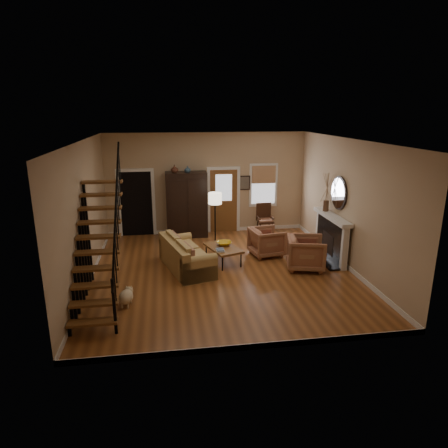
{
  "coord_description": "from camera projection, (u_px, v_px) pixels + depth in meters",
  "views": [
    {
      "loc": [
        -1.37,
        -9.37,
        3.99
      ],
      "look_at": [
        0.1,
        0.4,
        1.15
      ],
      "focal_mm": 32.0,
      "sensor_mm": 36.0,
      "label": 1
    }
  ],
  "objects": [
    {
      "name": "dog",
      "position": [
        126.0,
        298.0,
        8.38
      ],
      "size": [
        0.38,
        0.53,
        0.35
      ],
      "primitive_type": null,
      "rotation": [
        0.0,
        0.0,
        -0.19
      ],
      "color": "beige",
      "rests_on": "ground"
    },
    {
      "name": "staircase",
      "position": [
        97.0,
        231.0,
        8.12
      ],
      "size": [
        0.94,
        2.8,
        3.2
      ],
      "primitive_type": null,
      "color": "brown",
      "rests_on": "ground"
    },
    {
      "name": "books",
      "position": [
        220.0,
        250.0,
        10.38
      ],
      "size": [
        0.21,
        0.29,
        0.05
      ],
      "primitive_type": null,
      "color": "beige",
      "rests_on": "coffee_table"
    },
    {
      "name": "side_chair",
      "position": [
        265.0,
        219.0,
        13.13
      ],
      "size": [
        0.54,
        0.54,
        1.02
      ],
      "primitive_type": null,
      "color": "#3A2112",
      "rests_on": "ground"
    },
    {
      "name": "armoire",
      "position": [
        187.0,
        205.0,
        12.8
      ],
      "size": [
        1.3,
        0.6,
        2.1
      ],
      "primitive_type": null,
      "color": "black",
      "rests_on": "ground"
    },
    {
      "name": "sofa",
      "position": [
        186.0,
        255.0,
        10.29
      ],
      "size": [
        1.41,
        2.22,
        0.77
      ],
      "primitive_type": null,
      "rotation": [
        0.0,
        0.0,
        0.27
      ],
      "color": "tan",
      "rests_on": "ground"
    },
    {
      "name": "vase_b",
      "position": [
        187.0,
        169.0,
        12.4
      ],
      "size": [
        0.2,
        0.2,
        0.21
      ],
      "primitive_type": "imported",
      "color": "#334C60",
      "rests_on": "armoire"
    },
    {
      "name": "room",
      "position": [
        199.0,
        200.0,
        11.4
      ],
      "size": [
        7.0,
        7.33,
        3.3
      ],
      "color": "brown",
      "rests_on": "ground"
    },
    {
      "name": "vase_a",
      "position": [
        175.0,
        169.0,
        12.33
      ],
      "size": [
        0.24,
        0.24,
        0.25
      ],
      "primitive_type": "imported",
      "color": "#4C2619",
      "rests_on": "armoire"
    },
    {
      "name": "armchair_right",
      "position": [
        267.0,
        242.0,
        11.25
      ],
      "size": [
        1.0,
        0.98,
        0.79
      ],
      "primitive_type": "imported",
      "rotation": [
        0.0,
        0.0,
        1.74
      ],
      "color": "brown",
      "rests_on": "ground"
    },
    {
      "name": "floor_lamp",
      "position": [
        215.0,
        221.0,
        11.65
      ],
      "size": [
        0.43,
        0.43,
        1.69
      ],
      "primitive_type": null,
      "rotation": [
        0.0,
        0.0,
        0.12
      ],
      "color": "black",
      "rests_on": "ground"
    },
    {
      "name": "coffee_table",
      "position": [
        223.0,
        255.0,
        10.75
      ],
      "size": [
        1.01,
        1.32,
        0.45
      ],
      "primitive_type": null,
      "rotation": [
        0.0,
        0.0,
        0.32
      ],
      "color": "brown",
      "rests_on": "ground"
    },
    {
      "name": "armchair_left",
      "position": [
        306.0,
        253.0,
        10.29
      ],
      "size": [
        1.14,
        1.12,
        0.86
      ],
      "primitive_type": "imported",
      "rotation": [
        0.0,
        0.0,
        1.33
      ],
      "color": "brown",
      "rests_on": "ground"
    },
    {
      "name": "fireplace",
      "position": [
        333.0,
        233.0,
        10.92
      ],
      "size": [
        0.33,
        1.95,
        2.3
      ],
      "color": "black",
      "rests_on": "ground"
    },
    {
      "name": "bowl",
      "position": [
        224.0,
        243.0,
        10.82
      ],
      "size": [
        0.4,
        0.4,
        0.1
      ],
      "primitive_type": "imported",
      "color": "gold",
      "rests_on": "coffee_table"
    }
  ]
}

